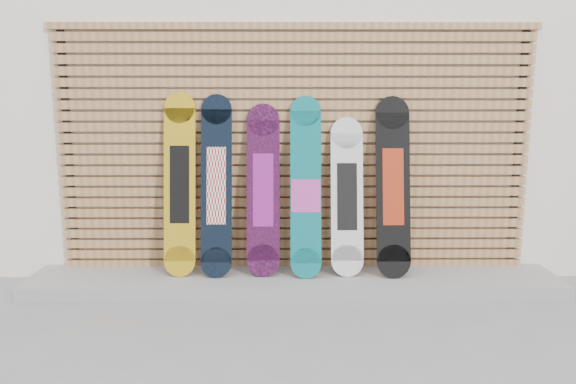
# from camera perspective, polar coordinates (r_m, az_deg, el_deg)

# --- Properties ---
(ground) EXTENTS (80.00, 80.00, 0.00)m
(ground) POSITION_cam_1_polar(r_m,az_deg,el_deg) (4.39, 2.78, -12.76)
(ground) COLOR gray
(ground) RESTS_ON ground
(building) EXTENTS (12.00, 5.00, 3.60)m
(building) POSITION_cam_1_polar(r_m,az_deg,el_deg) (7.57, 5.29, 10.83)
(building) COLOR white
(building) RESTS_ON ground
(concrete_step) EXTENTS (4.60, 0.70, 0.12)m
(concrete_step) POSITION_cam_1_polar(r_m,az_deg,el_deg) (4.99, 0.62, -9.10)
(concrete_step) COLOR gray
(concrete_step) RESTS_ON ground
(slat_wall) EXTENTS (4.26, 0.08, 2.29)m
(slat_wall) POSITION_cam_1_polar(r_m,az_deg,el_deg) (5.03, 0.59, 4.46)
(slat_wall) COLOR #A27043
(slat_wall) RESTS_ON ground
(snowboard_0) EXTENTS (0.27, 0.31, 1.59)m
(snowboard_0) POSITION_cam_1_polar(r_m,az_deg,el_deg) (4.97, -10.94, 0.76)
(snowboard_0) COLOR #BD9114
(snowboard_0) RESTS_ON concrete_step
(snowboard_1) EXTENTS (0.27, 0.35, 1.57)m
(snowboard_1) POSITION_cam_1_polar(r_m,az_deg,el_deg) (4.91, -7.29, 0.64)
(snowboard_1) COLOR black
(snowboard_1) RESTS_ON concrete_step
(snowboard_2) EXTENTS (0.29, 0.32, 1.49)m
(snowboard_2) POSITION_cam_1_polar(r_m,az_deg,el_deg) (4.89, -2.54, 0.20)
(snowboard_2) COLOR black
(snowboard_2) RESTS_ON concrete_step
(snowboard_3) EXTENTS (0.27, 0.37, 1.55)m
(snowboard_3) POSITION_cam_1_polar(r_m,az_deg,el_deg) (4.86, 1.82, 0.40)
(snowboard_3) COLOR #0B696F
(snowboard_3) RESTS_ON concrete_step
(snowboard_4) EXTENTS (0.28, 0.33, 1.37)m
(snowboard_4) POSITION_cam_1_polar(r_m,az_deg,el_deg) (4.93, 6.01, -0.47)
(snowboard_4) COLOR silver
(snowboard_4) RESTS_ON concrete_step
(snowboard_5) EXTENTS (0.29, 0.37, 1.55)m
(snowboard_5) POSITION_cam_1_polar(r_m,az_deg,el_deg) (4.95, 10.62, 0.53)
(snowboard_5) COLOR black
(snowboard_5) RESTS_ON concrete_step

